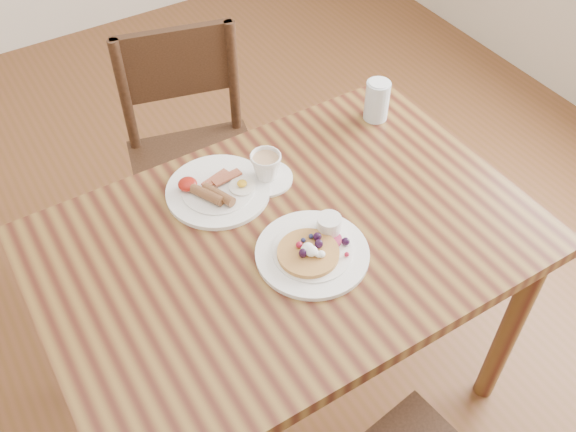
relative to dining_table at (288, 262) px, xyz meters
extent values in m
plane|color=brown|center=(0.00, 0.00, -0.65)|extent=(5.00, 5.00, 0.00)
cube|color=brown|center=(0.00, 0.00, 0.08)|extent=(1.20, 0.80, 0.04)
cylinder|color=brown|center=(0.54, -0.34, -0.30)|extent=(0.06, 0.06, 0.71)
cylinder|color=brown|center=(0.54, 0.34, -0.30)|extent=(0.06, 0.06, 0.71)
cylinder|color=brown|center=(-0.54, 0.34, -0.30)|extent=(0.06, 0.06, 0.71)
cube|color=#3D2416|center=(0.03, 0.63, -0.20)|extent=(0.51, 0.51, 0.04)
cylinder|color=#3D2416|center=(-0.19, 0.50, -0.44)|extent=(0.04, 0.04, 0.43)
cylinder|color=#3D2416|center=(0.16, 0.41, -0.44)|extent=(0.04, 0.04, 0.43)
cylinder|color=#3D2416|center=(-0.10, 0.84, -0.44)|extent=(0.04, 0.04, 0.43)
cylinder|color=#3D2416|center=(0.25, 0.75, -0.44)|extent=(0.04, 0.04, 0.43)
cylinder|color=#3D2416|center=(0.25, 0.75, 0.01)|extent=(0.04, 0.04, 0.43)
cylinder|color=#3D2416|center=(-0.10, 0.84, 0.01)|extent=(0.04, 0.04, 0.43)
cube|color=#3D2416|center=(0.08, 0.81, 0.11)|extent=(0.38, 0.12, 0.24)
cylinder|color=white|center=(0.02, -0.08, 0.10)|extent=(0.27, 0.27, 0.01)
cylinder|color=white|center=(0.02, -0.08, 0.11)|extent=(0.19, 0.19, 0.01)
cylinder|color=#B22D59|center=(0.07, -0.07, 0.12)|extent=(0.07, 0.07, 0.00)
cylinder|color=#C68C47|center=(0.00, -0.09, 0.12)|extent=(0.15, 0.15, 0.01)
ellipsoid|color=white|center=(0.00, -0.09, 0.14)|extent=(0.03, 0.03, 0.02)
ellipsoid|color=white|center=(0.01, -0.12, 0.13)|extent=(0.02, 0.02, 0.01)
cylinder|color=white|center=(0.09, -0.05, 0.13)|extent=(0.06, 0.06, 0.04)
cylinder|color=#591E07|center=(0.09, -0.05, 0.15)|extent=(0.05, 0.05, 0.00)
sphere|color=black|center=(0.03, -0.07, 0.14)|extent=(0.02, 0.02, 0.02)
sphere|color=#1E234C|center=(0.03, -0.05, 0.13)|extent=(0.01, 0.01, 0.01)
sphere|color=#1E234C|center=(0.00, -0.04, 0.13)|extent=(0.01, 0.01, 0.01)
sphere|color=#B21938|center=(-0.01, -0.06, 0.13)|extent=(0.02, 0.02, 0.02)
sphere|color=black|center=(-0.01, -0.08, 0.14)|extent=(0.02, 0.02, 0.02)
sphere|color=#1E234C|center=(0.00, -0.11, 0.13)|extent=(0.01, 0.01, 0.01)
sphere|color=black|center=(0.02, -0.09, 0.14)|extent=(0.02, 0.02, 0.02)
sphere|color=#1E234C|center=(0.08, -0.13, 0.12)|extent=(0.01, 0.01, 0.01)
sphere|color=#B21938|center=(0.10, -0.09, 0.12)|extent=(0.01, 0.01, 0.01)
sphere|color=black|center=(0.09, -0.05, 0.12)|extent=(0.02, 0.02, 0.02)
cylinder|color=white|center=(-0.07, 0.22, 0.10)|extent=(0.27, 0.27, 0.01)
cylinder|color=white|center=(-0.07, 0.22, 0.11)|extent=(0.19, 0.19, 0.01)
cylinder|color=brown|center=(-0.11, 0.20, 0.13)|extent=(0.06, 0.10, 0.03)
cylinder|color=brown|center=(-0.09, 0.19, 0.13)|extent=(0.06, 0.10, 0.03)
cube|color=maroon|center=(-0.06, 0.25, 0.12)|extent=(0.08, 0.04, 0.01)
cube|color=maroon|center=(-0.04, 0.24, 0.12)|extent=(0.08, 0.03, 0.01)
cylinder|color=white|center=(-0.02, 0.19, 0.12)|extent=(0.07, 0.07, 0.00)
ellipsoid|color=yellow|center=(-0.02, 0.19, 0.13)|extent=(0.03, 0.03, 0.01)
ellipsoid|color=#A5190F|center=(-0.14, 0.26, 0.13)|extent=(0.05, 0.05, 0.03)
cylinder|color=white|center=(0.06, 0.20, 0.10)|extent=(0.14, 0.14, 0.01)
imported|color=white|center=(0.06, 0.20, 0.14)|extent=(0.09, 0.09, 0.08)
cylinder|color=tan|center=(0.06, 0.20, 0.17)|extent=(0.07, 0.07, 0.00)
cylinder|color=silver|center=(0.46, 0.26, 0.16)|extent=(0.07, 0.07, 0.12)
camera|label=1|loc=(-0.54, -0.88, 1.26)|focal=40.00mm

